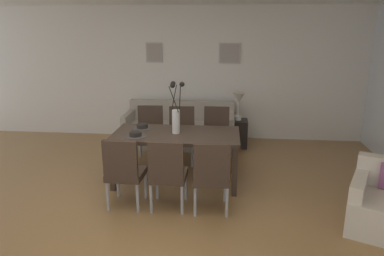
{
  "coord_description": "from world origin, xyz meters",
  "views": [
    {
      "loc": [
        0.93,
        -3.87,
        2.21
      ],
      "look_at": [
        0.44,
        1.1,
        0.78
      ],
      "focal_mm": 33.44,
      "sensor_mm": 36.0,
      "label": 1
    }
  ],
  "objects_px": {
    "bowl_near_right": "(142,126)",
    "framed_picture_center": "(230,53)",
    "centerpiece_vase": "(176,114)",
    "side_table": "(238,133)",
    "bowl_near_left": "(135,134)",
    "sofa": "(180,130)",
    "dining_chair_near_left": "(124,169)",
    "dining_chair_far_left": "(168,171)",
    "dining_chair_far_right": "(181,132)",
    "table_lamp": "(239,100)",
    "dining_chair_near_right": "(150,131)",
    "dining_chair_mid_left": "(211,173)",
    "dining_chair_mid_right": "(216,132)",
    "framed_picture_left": "(154,53)",
    "dining_table": "(176,138)"
  },
  "relations": [
    {
      "from": "framed_picture_left",
      "to": "dining_table",
      "type": "bearing_deg",
      "value": -71.5
    },
    {
      "from": "dining_chair_far_left",
      "to": "centerpiece_vase",
      "type": "xyz_separation_m",
      "value": [
        -0.01,
        0.85,
        0.51
      ]
    },
    {
      "from": "dining_chair_far_right",
      "to": "table_lamp",
      "type": "bearing_deg",
      "value": 41.69
    },
    {
      "from": "dining_chair_mid_right",
      "to": "sofa",
      "type": "xyz_separation_m",
      "value": [
        -0.73,
        0.86,
        -0.23
      ]
    },
    {
      "from": "dining_chair_far_right",
      "to": "framed_picture_center",
      "type": "bearing_deg",
      "value": 60.73
    },
    {
      "from": "bowl_near_left",
      "to": "sofa",
      "type": "height_order",
      "value": "bowl_near_left"
    },
    {
      "from": "side_table",
      "to": "dining_chair_mid_right",
      "type": "bearing_deg",
      "value": -114.9
    },
    {
      "from": "bowl_near_left",
      "to": "framed_picture_center",
      "type": "height_order",
      "value": "framed_picture_center"
    },
    {
      "from": "dining_chair_near_right",
      "to": "table_lamp",
      "type": "relative_size",
      "value": 1.8
    },
    {
      "from": "dining_chair_near_left",
      "to": "dining_chair_far_right",
      "type": "xyz_separation_m",
      "value": [
        0.5,
        1.69,
        0.0
      ]
    },
    {
      "from": "bowl_near_right",
      "to": "sofa",
      "type": "height_order",
      "value": "bowl_near_right"
    },
    {
      "from": "dining_chair_far_right",
      "to": "sofa",
      "type": "distance_m",
      "value": 0.94
    },
    {
      "from": "centerpiece_vase",
      "to": "side_table",
      "type": "distance_m",
      "value": 2.07
    },
    {
      "from": "dining_chair_far_left",
      "to": "bowl_near_left",
      "type": "relative_size",
      "value": 5.41
    },
    {
      "from": "dining_chair_mid_left",
      "to": "sofa",
      "type": "bearing_deg",
      "value": 105.56
    },
    {
      "from": "dining_chair_far_right",
      "to": "bowl_near_left",
      "type": "distance_m",
      "value": 1.19
    },
    {
      "from": "dining_chair_near_left",
      "to": "bowl_near_left",
      "type": "relative_size",
      "value": 5.41
    },
    {
      "from": "dining_chair_far_left",
      "to": "table_lamp",
      "type": "distance_m",
      "value": 2.73
    },
    {
      "from": "dining_table",
      "to": "sofa",
      "type": "xyz_separation_m",
      "value": [
        -0.18,
        1.73,
        -0.38
      ]
    },
    {
      "from": "dining_chair_near_right",
      "to": "dining_chair_mid_left",
      "type": "height_order",
      "value": "same"
    },
    {
      "from": "framed_picture_center",
      "to": "dining_table",
      "type": "bearing_deg",
      "value": -108.5
    },
    {
      "from": "bowl_near_left",
      "to": "side_table",
      "type": "xyz_separation_m",
      "value": [
        1.47,
        1.89,
        -0.52
      ]
    },
    {
      "from": "centerpiece_vase",
      "to": "framed_picture_left",
      "type": "bearing_deg",
      "value": 108.53
    },
    {
      "from": "dining_chair_far_right",
      "to": "table_lamp",
      "type": "xyz_separation_m",
      "value": [
        0.96,
        0.85,
        0.38
      ]
    },
    {
      "from": "dining_table",
      "to": "dining_chair_far_right",
      "type": "xyz_separation_m",
      "value": [
        -0.03,
        0.84,
        -0.15
      ]
    },
    {
      "from": "dining_chair_mid_right",
      "to": "dining_chair_far_right",
      "type": "bearing_deg",
      "value": -176.41
    },
    {
      "from": "centerpiece_vase",
      "to": "framed_picture_center",
      "type": "xyz_separation_m",
      "value": [
        0.74,
        2.21,
        0.69
      ]
    },
    {
      "from": "sofa",
      "to": "dining_table",
      "type": "bearing_deg",
      "value": -84.12
    },
    {
      "from": "dining_chair_mid_right",
      "to": "framed_picture_left",
      "type": "bearing_deg",
      "value": 133.83
    },
    {
      "from": "dining_chair_far_left",
      "to": "bowl_near_right",
      "type": "xyz_separation_m",
      "value": [
        -0.55,
        1.06,
        0.27
      ]
    },
    {
      "from": "dining_chair_near_right",
      "to": "dining_chair_far_right",
      "type": "relative_size",
      "value": 1.0
    },
    {
      "from": "dining_chair_mid_left",
      "to": "dining_chair_far_left",
      "type": "bearing_deg",
      "value": 178.5
    },
    {
      "from": "bowl_near_right",
      "to": "framed_picture_left",
      "type": "bearing_deg",
      "value": 95.7
    },
    {
      "from": "dining_chair_near_left",
      "to": "dining_chair_near_right",
      "type": "xyz_separation_m",
      "value": [
        -0.04,
        1.69,
        0.0
      ]
    },
    {
      "from": "dining_chair_near_left",
      "to": "table_lamp",
      "type": "distance_m",
      "value": 2.95
    },
    {
      "from": "dining_table",
      "to": "dining_chair_near_right",
      "type": "xyz_separation_m",
      "value": [
        -0.57,
        0.84,
        -0.15
      ]
    },
    {
      "from": "dining_chair_near_right",
      "to": "dining_chair_far_left",
      "type": "height_order",
      "value": "same"
    },
    {
      "from": "dining_table",
      "to": "side_table",
      "type": "bearing_deg",
      "value": 61.24
    },
    {
      "from": "dining_chair_mid_left",
      "to": "dining_chair_mid_right",
      "type": "bearing_deg",
      "value": 89.9
    },
    {
      "from": "bowl_near_right",
      "to": "framed_picture_center",
      "type": "xyz_separation_m",
      "value": [
        1.28,
        2.01,
        0.93
      ]
    },
    {
      "from": "dining_chair_near_left",
      "to": "bowl_near_right",
      "type": "xyz_separation_m",
      "value": [
        -0.01,
        1.06,
        0.27
      ]
    },
    {
      "from": "dining_chair_far_right",
      "to": "table_lamp",
      "type": "relative_size",
      "value": 1.8
    },
    {
      "from": "dining_chair_near_left",
      "to": "centerpiece_vase",
      "type": "relative_size",
      "value": 1.25
    },
    {
      "from": "side_table",
      "to": "dining_chair_near_right",
      "type": "bearing_deg",
      "value": -150.43
    },
    {
      "from": "dining_chair_near_left",
      "to": "dining_chair_near_right",
      "type": "bearing_deg",
      "value": 91.32
    },
    {
      "from": "dining_chair_near_left",
      "to": "sofa",
      "type": "bearing_deg",
      "value": 82.26
    },
    {
      "from": "dining_chair_near_right",
      "to": "table_lamp",
      "type": "distance_m",
      "value": 1.76
    },
    {
      "from": "dining_chair_mid_right",
      "to": "side_table",
      "type": "bearing_deg",
      "value": 65.1
    },
    {
      "from": "framed_picture_center",
      "to": "table_lamp",
      "type": "bearing_deg",
      "value": -70.35
    },
    {
      "from": "side_table",
      "to": "bowl_near_left",
      "type": "bearing_deg",
      "value": -127.76
    }
  ]
}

